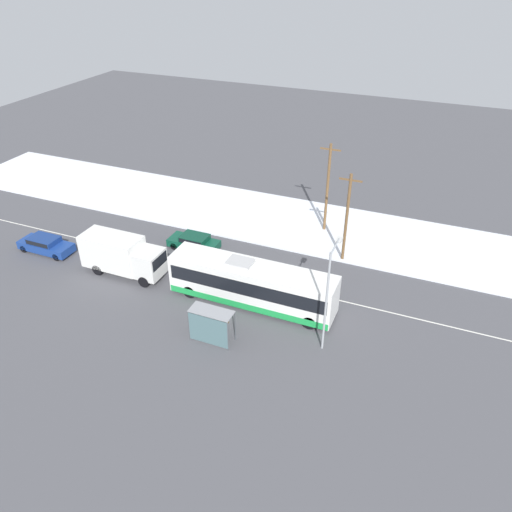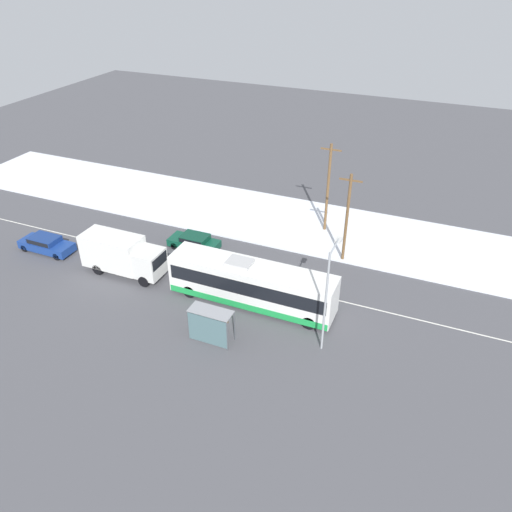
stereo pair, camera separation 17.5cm
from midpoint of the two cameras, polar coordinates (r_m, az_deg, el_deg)
The scene contains 12 objects.
ground_plane at distance 38.44m, azimuth 3.24°, elevation -3.61°, with size 120.00×120.00×0.00m, color #4C4C51.
snow_lot at distance 46.70m, azimuth 7.48°, elevation 3.18°, with size 80.00×10.01×0.12m.
lane_marking_center at distance 38.44m, azimuth 3.24°, elevation -3.61°, with size 60.00×0.12×0.00m.
city_bus at distance 35.86m, azimuth -0.61°, elevation -3.23°, with size 12.28×2.57×3.42m.
box_truck at distance 40.56m, azimuth -15.25°, elevation 0.20°, with size 6.73×2.30×3.17m.
sedan_car at distance 43.20m, azimuth -7.20°, elevation 1.67°, with size 4.40×1.80×1.29m.
parked_car_near_truck at distance 46.07m, azimuth -23.03°, elevation 1.27°, with size 4.80×1.80×1.38m.
pedestrian_at_stop at distance 33.85m, azimuth -3.72°, elevation -7.18°, with size 0.59×0.26×1.63m.
bus_shelter at distance 32.59m, azimuth -5.45°, elevation -7.55°, with size 2.88×1.20×2.40m.
streetlamp at distance 30.84m, azimuth 8.21°, elevation -3.50°, with size 0.36×2.33×7.34m.
utility_pole_roadside at distance 40.33m, azimuth 10.21°, elevation 4.42°, with size 1.80×0.24×7.67m.
utility_pole_snowlot at distance 44.59m, azimuth 8.06°, elevation 7.81°, with size 1.80×0.24×8.26m.
Camera 1 is at (9.91, -29.68, 22.34)m, focal length 35.00 mm.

